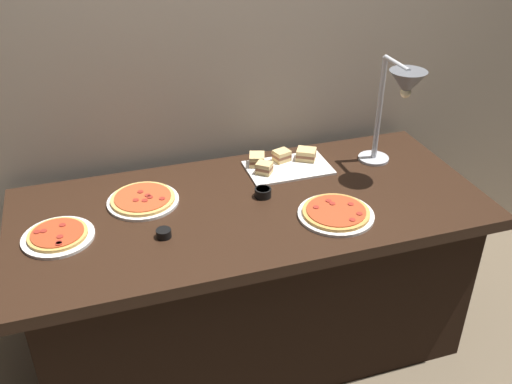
# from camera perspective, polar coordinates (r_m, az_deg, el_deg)

# --- Properties ---
(ground_plane) EXTENTS (8.00, 8.00, 0.00)m
(ground_plane) POSITION_cam_1_polar(r_m,az_deg,el_deg) (2.78, -0.45, -14.53)
(ground_plane) COLOR brown
(back_wall) EXTENTS (4.40, 0.04, 2.40)m
(back_wall) POSITION_cam_1_polar(r_m,az_deg,el_deg) (2.55, -4.01, 13.06)
(back_wall) COLOR tan
(back_wall) RESTS_ON ground_plane
(buffet_table) EXTENTS (1.90, 0.84, 0.76)m
(buffet_table) POSITION_cam_1_polar(r_m,az_deg,el_deg) (2.52, -0.48, -8.38)
(buffet_table) COLOR black
(buffet_table) RESTS_ON ground_plane
(heat_lamp) EXTENTS (0.15, 0.33, 0.49)m
(heat_lamp) POSITION_cam_1_polar(r_m,az_deg,el_deg) (2.41, 14.28, 9.62)
(heat_lamp) COLOR #B7BABF
(heat_lamp) RESTS_ON buffet_table
(pizza_plate_front) EXTENTS (0.30, 0.30, 0.03)m
(pizza_plate_front) POSITION_cam_1_polar(r_m,az_deg,el_deg) (2.24, 7.99, -2.11)
(pizza_plate_front) COLOR white
(pizza_plate_front) RESTS_ON buffet_table
(pizza_plate_center) EXTENTS (0.26, 0.26, 0.03)m
(pizza_plate_center) POSITION_cam_1_polar(r_m,az_deg,el_deg) (2.21, -19.20, -4.15)
(pizza_plate_center) COLOR white
(pizza_plate_center) RESTS_ON buffet_table
(pizza_plate_raised_stand) EXTENTS (0.29, 0.29, 0.03)m
(pizza_plate_raised_stand) POSITION_cam_1_polar(r_m,az_deg,el_deg) (2.34, -11.23, -0.76)
(pizza_plate_raised_stand) COLOR white
(pizza_plate_raised_stand) RESTS_ON buffet_table
(sandwich_platter) EXTENTS (0.37, 0.23, 0.06)m
(sandwich_platter) POSITION_cam_1_polar(r_m,az_deg,el_deg) (2.56, 2.77, 2.92)
(sandwich_platter) COLOR white
(sandwich_platter) RESTS_ON buffet_table
(sauce_cup_near) EXTENTS (0.06, 0.06, 0.03)m
(sauce_cup_near) POSITION_cam_1_polar(r_m,az_deg,el_deg) (2.12, -9.21, -4.07)
(sauce_cup_near) COLOR black
(sauce_cup_near) RESTS_ON buffet_table
(sauce_cup_far) EXTENTS (0.07, 0.07, 0.04)m
(sauce_cup_far) POSITION_cam_1_polar(r_m,az_deg,el_deg) (2.33, 0.70, -0.02)
(sauce_cup_far) COLOR black
(sauce_cup_far) RESTS_ON buffet_table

